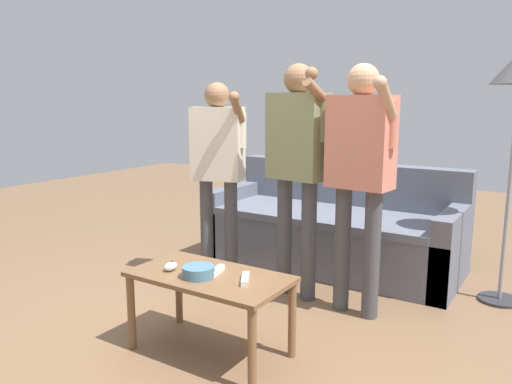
{
  "coord_description": "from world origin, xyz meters",
  "views": [
    {
      "loc": [
        1.64,
        -2.29,
        1.39
      ],
      "look_at": [
        0.02,
        0.25,
        0.83
      ],
      "focal_mm": 34.81,
      "sensor_mm": 36.0,
      "label": 1
    }
  ],
  "objects_px": {
    "couch": "(333,230)",
    "game_remote_wand_near": "(245,279)",
    "snack_bowl": "(198,272)",
    "game_remote_nunchuk": "(171,266)",
    "player_right": "(360,161)",
    "player_left": "(218,159)",
    "game_remote_wand_far": "(217,271)",
    "player_center": "(297,154)",
    "coffee_table": "(210,286)"
  },
  "relations": [
    {
      "from": "couch",
      "to": "game_remote_wand_near",
      "type": "distance_m",
      "value": 1.8
    },
    {
      "from": "snack_bowl",
      "to": "couch",
      "type": "bearing_deg",
      "value": 90.77
    },
    {
      "from": "couch",
      "to": "game_remote_nunchuk",
      "type": "xyz_separation_m",
      "value": [
        -0.17,
        -1.84,
        0.18
      ]
    },
    {
      "from": "snack_bowl",
      "to": "player_right",
      "type": "bearing_deg",
      "value": 62.84
    },
    {
      "from": "snack_bowl",
      "to": "player_left",
      "type": "height_order",
      "value": "player_left"
    },
    {
      "from": "couch",
      "to": "game_remote_wand_far",
      "type": "relative_size",
      "value": 13.14
    },
    {
      "from": "snack_bowl",
      "to": "player_center",
      "type": "height_order",
      "value": "player_center"
    },
    {
      "from": "coffee_table",
      "to": "player_center",
      "type": "distance_m",
      "value": 1.17
    },
    {
      "from": "game_remote_wand_far",
      "to": "game_remote_nunchuk",
      "type": "bearing_deg",
      "value": -158.57
    },
    {
      "from": "snack_bowl",
      "to": "player_left",
      "type": "bearing_deg",
      "value": 121.53
    },
    {
      "from": "game_remote_wand_near",
      "to": "couch",
      "type": "bearing_deg",
      "value": 98.87
    },
    {
      "from": "couch",
      "to": "player_center",
      "type": "xyz_separation_m",
      "value": [
        0.06,
        -0.79,
        0.73
      ]
    },
    {
      "from": "player_left",
      "to": "game_remote_wand_near",
      "type": "xyz_separation_m",
      "value": [
        0.87,
        -0.94,
        -0.48
      ]
    },
    {
      "from": "snack_bowl",
      "to": "game_remote_wand_far",
      "type": "distance_m",
      "value": 0.11
    },
    {
      "from": "game_remote_wand_near",
      "to": "game_remote_wand_far",
      "type": "bearing_deg",
      "value": 174.42
    },
    {
      "from": "game_remote_wand_near",
      "to": "game_remote_nunchuk",
      "type": "bearing_deg",
      "value": -170.18
    },
    {
      "from": "coffee_table",
      "to": "snack_bowl",
      "type": "relative_size",
      "value": 5.01
    },
    {
      "from": "couch",
      "to": "player_center",
      "type": "bearing_deg",
      "value": -85.64
    },
    {
      "from": "player_left",
      "to": "game_remote_wand_near",
      "type": "distance_m",
      "value": 1.37
    },
    {
      "from": "coffee_table",
      "to": "player_left",
      "type": "bearing_deg",
      "value": 124.26
    },
    {
      "from": "player_right",
      "to": "coffee_table",
      "type": "bearing_deg",
      "value": -117.56
    },
    {
      "from": "player_left",
      "to": "game_remote_wand_far",
      "type": "height_order",
      "value": "player_left"
    },
    {
      "from": "snack_bowl",
      "to": "player_left",
      "type": "xyz_separation_m",
      "value": [
        -0.62,
        1.01,
        0.47
      ]
    },
    {
      "from": "game_remote_nunchuk",
      "to": "player_left",
      "type": "bearing_deg",
      "value": 112.73
    },
    {
      "from": "couch",
      "to": "game_remote_nunchuk",
      "type": "distance_m",
      "value": 1.86
    },
    {
      "from": "coffee_table",
      "to": "player_right",
      "type": "distance_m",
      "value": 1.22
    },
    {
      "from": "snack_bowl",
      "to": "game_remote_wand_far",
      "type": "bearing_deg",
      "value": 61.57
    },
    {
      "from": "player_right",
      "to": "game_remote_wand_near",
      "type": "relative_size",
      "value": 10.11
    },
    {
      "from": "player_center",
      "to": "game_remote_wand_near",
      "type": "distance_m",
      "value": 1.14
    },
    {
      "from": "snack_bowl",
      "to": "game_remote_nunchuk",
      "type": "distance_m",
      "value": 0.2
    },
    {
      "from": "player_right",
      "to": "game_remote_wand_far",
      "type": "xyz_separation_m",
      "value": [
        -0.46,
        -0.9,
        -0.54
      ]
    },
    {
      "from": "couch",
      "to": "coffee_table",
      "type": "xyz_separation_m",
      "value": [
        0.05,
        -1.78,
        0.09
      ]
    },
    {
      "from": "snack_bowl",
      "to": "player_center",
      "type": "xyz_separation_m",
      "value": [
        0.04,
        1.05,
        0.54
      ]
    },
    {
      "from": "player_left",
      "to": "player_right",
      "type": "bearing_deg",
      "value": -1.13
    },
    {
      "from": "couch",
      "to": "player_center",
      "type": "distance_m",
      "value": 1.08
    },
    {
      "from": "player_left",
      "to": "snack_bowl",
      "type": "bearing_deg",
      "value": -58.47
    },
    {
      "from": "game_remote_nunchuk",
      "to": "game_remote_wand_near",
      "type": "bearing_deg",
      "value": 9.82
    },
    {
      "from": "couch",
      "to": "coffee_table",
      "type": "relative_size",
      "value": 2.38
    },
    {
      "from": "game_remote_wand_far",
      "to": "snack_bowl",
      "type": "bearing_deg",
      "value": -118.43
    },
    {
      "from": "game_remote_wand_far",
      "to": "player_right",
      "type": "bearing_deg",
      "value": 62.97
    },
    {
      "from": "couch",
      "to": "player_right",
      "type": "height_order",
      "value": "player_right"
    },
    {
      "from": "couch",
      "to": "game_remote_wand_far",
      "type": "height_order",
      "value": "couch"
    },
    {
      "from": "game_remote_wand_near",
      "to": "player_right",
      "type": "bearing_deg",
      "value": 74.32
    },
    {
      "from": "player_left",
      "to": "player_center",
      "type": "distance_m",
      "value": 0.66
    },
    {
      "from": "couch",
      "to": "game_remote_wand_near",
      "type": "bearing_deg",
      "value": -81.13
    },
    {
      "from": "player_center",
      "to": "game_remote_wand_near",
      "type": "xyz_separation_m",
      "value": [
        0.22,
        -0.97,
        -0.55
      ]
    },
    {
      "from": "player_right",
      "to": "game_remote_nunchuk",
      "type": "bearing_deg",
      "value": -125.34
    },
    {
      "from": "game_remote_nunchuk",
      "to": "player_right",
      "type": "distance_m",
      "value": 1.33
    },
    {
      "from": "player_left",
      "to": "player_center",
      "type": "bearing_deg",
      "value": 2.92
    },
    {
      "from": "coffee_table",
      "to": "player_center",
      "type": "height_order",
      "value": "player_center"
    }
  ]
}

